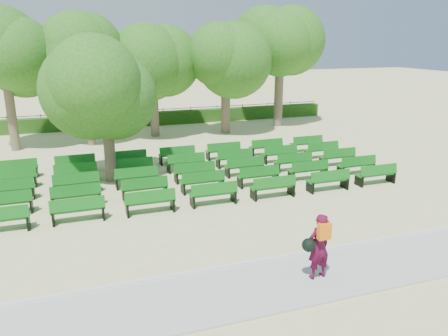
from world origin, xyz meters
The scene contains 9 objects.
ground centered at (0.00, 0.00, 0.00)m, with size 120.00×120.00×0.00m, color #CAC485.
paving centered at (0.00, -7.40, 0.03)m, with size 30.00×2.20×0.06m, color #B0B1AC.
curb centered at (0.00, -6.25, 0.05)m, with size 30.00×0.12×0.10m, color silver.
hedge centered at (0.00, 14.00, 0.45)m, with size 26.00×0.70×0.90m, color #234E14.
fence centered at (0.00, 14.40, 0.00)m, with size 26.00×0.10×1.02m, color black, non-canonical shape.
tree_line centered at (0.00, 10.00, 0.00)m, with size 21.80×6.80×7.04m, color #2F6A1C, non-canonical shape.
bench_array centered at (-0.44, 1.13, 0.09)m, with size 1.75×0.67×1.08m.
tree_among centered at (-3.71, 2.30, 3.79)m, with size 3.88×3.88×5.56m.
person centered at (0.37, -7.50, 0.94)m, with size 0.82×0.51×1.69m.
Camera 1 is at (-4.97, -15.86, 5.79)m, focal length 35.00 mm.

